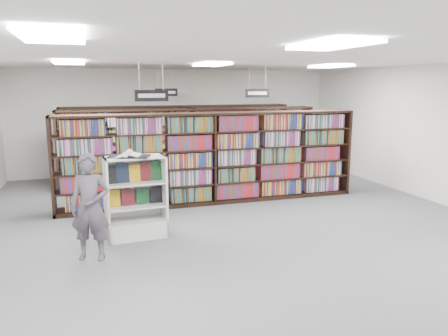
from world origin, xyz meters
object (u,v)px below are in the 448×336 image
object	(u,v)px
open_book	(128,155)
shopper	(90,207)
bookshelf_row_near	(212,158)
endcap_display	(136,210)

from	to	relation	value
open_book	shopper	bearing A→B (deg)	-112.38
bookshelf_row_near	open_book	bearing A→B (deg)	-137.25
open_book	shopper	xyz separation A→B (m)	(-0.69, -0.79, -0.66)
open_book	shopper	distance (m)	1.24
endcap_display	shopper	bearing A→B (deg)	-137.13
endcap_display	open_book	bearing A→B (deg)	-155.74
endcap_display	open_book	distance (m)	1.02
bookshelf_row_near	shopper	world-z (taller)	bookshelf_row_near
bookshelf_row_near	endcap_display	bearing A→B (deg)	-136.67
endcap_display	open_book	world-z (taller)	open_book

